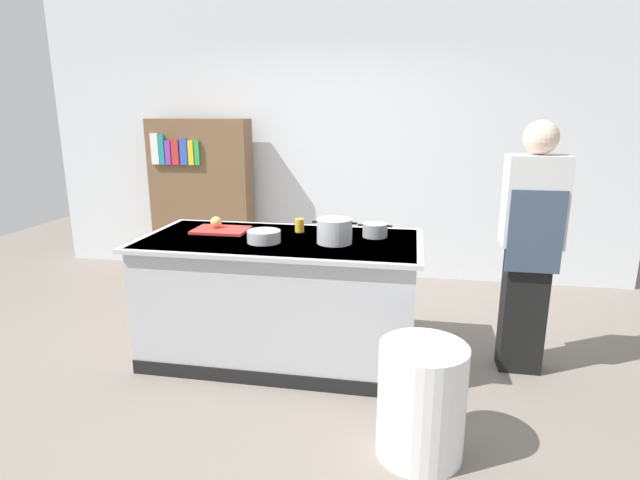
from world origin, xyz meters
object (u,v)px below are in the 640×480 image
at_px(juice_cup, 300,225).
at_px(bookshelf, 202,198).
at_px(onion, 216,222).
at_px(stock_pot, 335,231).
at_px(mixing_bowl, 264,236).
at_px(person_chef, 530,244).
at_px(sauce_pan, 375,230).
at_px(trash_bin, 421,401).

distance_m(juice_cup, bookshelf, 2.15).
xyz_separation_m(onion, stock_pot, (0.93, -0.22, 0.02)).
distance_m(onion, mixing_bowl, 0.54).
distance_m(onion, person_chef, 2.23).
distance_m(sauce_pan, mixing_bowl, 0.79).
height_order(sauce_pan, person_chef, person_chef).
bearing_deg(sauce_pan, trash_bin, -72.99).
height_order(onion, stock_pot, stock_pot).
height_order(sauce_pan, trash_bin, sauce_pan).
height_order(mixing_bowl, juice_cup, juice_cup).
xyz_separation_m(stock_pot, juice_cup, (-0.31, 0.28, -0.03)).
relative_size(mixing_bowl, person_chef, 0.13).
distance_m(stock_pot, sauce_pan, 0.35).
relative_size(sauce_pan, mixing_bowl, 1.06).
distance_m(sauce_pan, juice_cup, 0.56).
bearing_deg(bookshelf, juice_cup, -47.39).
height_order(sauce_pan, bookshelf, bookshelf).
distance_m(onion, juice_cup, 0.63).
distance_m(mixing_bowl, juice_cup, 0.38).
bearing_deg(mixing_bowl, trash_bin, -37.52).
bearing_deg(sauce_pan, juice_cup, 175.21).
distance_m(stock_pot, juice_cup, 0.41).
distance_m(onion, sauce_pan, 1.19).
relative_size(mixing_bowl, trash_bin, 0.37).
distance_m(juice_cup, trash_bin, 1.61).
bearing_deg(onion, sauce_pan, 0.60).
bearing_deg(person_chef, sauce_pan, 102.55).
height_order(mixing_bowl, bookshelf, bookshelf).
bearing_deg(sauce_pan, person_chef, -3.26).
xyz_separation_m(sauce_pan, bookshelf, (-2.02, 1.63, -0.09)).
relative_size(trash_bin, bookshelf, 0.36).
bearing_deg(sauce_pan, stock_pot, -138.26).
relative_size(sauce_pan, juice_cup, 2.44).
height_order(stock_pot, sauce_pan, stock_pot).
bearing_deg(mixing_bowl, juice_cup, 63.07).
xyz_separation_m(stock_pot, person_chef, (1.30, 0.17, -0.07)).
bearing_deg(mixing_bowl, stock_pot, 7.68).
bearing_deg(stock_pot, onion, 166.95).
bearing_deg(trash_bin, person_chef, 56.81).
bearing_deg(person_chef, onion, 104.61).
bearing_deg(mixing_bowl, onion, 148.34).
distance_m(stock_pot, bookshelf, 2.56).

